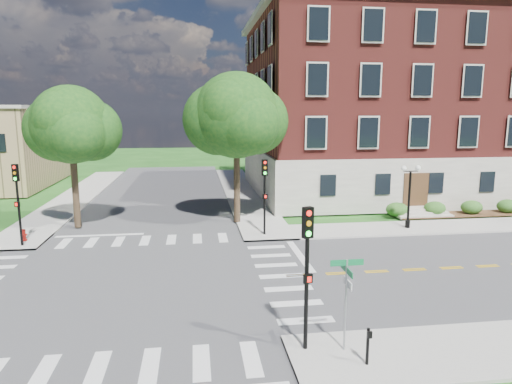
{
  "coord_description": "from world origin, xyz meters",
  "views": [
    {
      "loc": [
        3.13,
        -20.64,
        7.9
      ],
      "look_at": [
        6.68,
        5.5,
        3.2
      ],
      "focal_mm": 32.0,
      "sensor_mm": 36.0,
      "label": 1
    }
  ],
  "objects": [
    {
      "name": "ground",
      "position": [
        0.0,
        0.0,
        0.0
      ],
      "size": [
        160.0,
        160.0,
        0.0
      ],
      "primitive_type": "plane",
      "color": "#184A14",
      "rests_on": "ground"
    },
    {
      "name": "road_ew",
      "position": [
        0.0,
        0.0,
        0.01
      ],
      "size": [
        90.0,
        12.0,
        0.01
      ],
      "primitive_type": "cube",
      "color": "#3D3D3F",
      "rests_on": "ground"
    },
    {
      "name": "road_ns",
      "position": [
        0.0,
        0.0,
        0.01
      ],
      "size": [
        12.0,
        90.0,
        0.01
      ],
      "primitive_type": "cube",
      "color": "#3D3D3F",
      "rests_on": "ground"
    },
    {
      "name": "sidewalk_ne",
      "position": [
        15.38,
        15.38,
        0.06
      ],
      "size": [
        34.0,
        34.0,
        0.12
      ],
      "color": "#9E9B93",
      "rests_on": "ground"
    },
    {
      "name": "crosswalk_east",
      "position": [
        7.2,
        0.0,
        0.0
      ],
      "size": [
        2.2,
        10.2,
        0.02
      ],
      "primitive_type": null,
      "color": "silver",
      "rests_on": "ground"
    },
    {
      "name": "stop_bar_east",
      "position": [
        8.8,
        3.0,
        0.0
      ],
      "size": [
        0.4,
        5.5,
        0.0
      ],
      "primitive_type": "cube",
      "color": "silver",
      "rests_on": "ground"
    },
    {
      "name": "main_building",
      "position": [
        24.0,
        21.99,
        8.34
      ],
      "size": [
        30.6,
        22.4,
        16.5
      ],
      "color": "#9C968A",
      "rests_on": "ground"
    },
    {
      "name": "shrub_row",
      "position": [
        27.0,
        10.8,
        0.0
      ],
      "size": [
        18.0,
        2.0,
        1.3
      ],
      "primitive_type": null,
      "color": "#25531B",
      "rests_on": "ground"
    },
    {
      "name": "tree_c",
      "position": [
        -4.83,
        10.86,
        6.99
      ],
      "size": [
        5.12,
        5.12,
        9.46
      ],
      "color": "black",
      "rests_on": "ground"
    },
    {
      "name": "tree_d",
      "position": [
        6.06,
        10.89,
        7.59
      ],
      "size": [
        5.89,
        5.89,
        10.44
      ],
      "color": "black",
      "rests_on": "ground"
    },
    {
      "name": "traffic_signal_se",
      "position": [
        6.64,
        -6.99,
        3.19
      ],
      "size": [
        0.38,
        0.45,
        4.8
      ],
      "color": "black",
      "rests_on": "ground"
    },
    {
      "name": "traffic_signal_ne",
      "position": [
        7.47,
        7.25,
        3.19
      ],
      "size": [
        0.38,
        0.45,
        4.8
      ],
      "color": "black",
      "rests_on": "ground"
    },
    {
      "name": "traffic_signal_nw",
      "position": [
        -7.02,
        6.77,
        3.19
      ],
      "size": [
        0.38,
        0.46,
        4.8
      ],
      "color": "black",
      "rests_on": "ground"
    },
    {
      "name": "twin_lamp_west",
      "position": [
        17.32,
        7.64,
        2.52
      ],
      "size": [
        1.36,
        0.36,
        4.23
      ],
      "color": "black",
      "rests_on": "ground"
    },
    {
      "name": "street_sign_pole",
      "position": [
        7.9,
        -7.22,
        2.31
      ],
      "size": [
        1.1,
        1.1,
        3.1
      ],
      "color": "gray",
      "rests_on": "ground"
    },
    {
      "name": "push_button_post",
      "position": [
        8.31,
        -8.21,
        0.8
      ],
      "size": [
        0.14,
        0.21,
        1.2
      ],
      "color": "black",
      "rests_on": "ground"
    },
    {
      "name": "fire_hydrant",
      "position": [
        -7.23,
        7.77,
        0.46
      ],
      "size": [
        0.35,
        0.35,
        0.75
      ],
      "color": "#97110B",
      "rests_on": "ground"
    }
  ]
}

